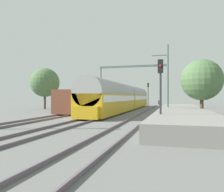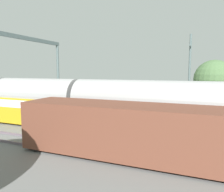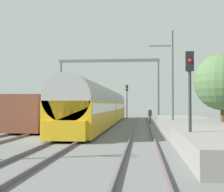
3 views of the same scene
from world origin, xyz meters
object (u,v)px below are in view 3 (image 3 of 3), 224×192
object	(u,v)px
freight_car	(47,112)
railway_signal_near	(190,87)
person_crossing	(150,114)
catenary_gantry	(109,77)
passenger_train	(102,106)
railway_signal_far	(127,97)

from	to	relation	value
freight_car	railway_signal_near	world-z (taller)	railway_signal_near
freight_car	person_crossing	distance (m)	12.34
catenary_gantry	passenger_train	bearing A→B (deg)	-90.00
railway_signal_near	railway_signal_far	size ratio (longest dim) A/B	0.90
person_crossing	railway_signal_near	world-z (taller)	railway_signal_near
railway_signal_far	catenary_gantry	size ratio (longest dim) A/B	0.39
railway_signal_far	railway_signal_near	bearing A→B (deg)	-82.27
person_crossing	railway_signal_far	size ratio (longest dim) A/B	0.34
person_crossing	railway_signal_near	size ratio (longest dim) A/B	0.38
freight_car	passenger_train	bearing A→B (deg)	54.98
person_crossing	railway_signal_far	xyz separation A→B (m)	(-3.18, 12.27, 2.21)
passenger_train	catenary_gantry	xyz separation A→B (m)	(0.00, 6.35, 3.68)
railway_signal_near	passenger_train	bearing A→B (deg)	108.90
passenger_train	catenary_gantry	size ratio (longest dim) A/B	2.56
freight_car	railway_signal_far	world-z (taller)	railway_signal_far
freight_car	catenary_gantry	bearing A→B (deg)	71.19
passenger_train	catenary_gantry	bearing A→B (deg)	90.00
passenger_train	catenary_gantry	distance (m)	7.34
person_crossing	railway_signal_near	distance (m)	20.92
passenger_train	freight_car	world-z (taller)	passenger_train
passenger_train	railway_signal_far	size ratio (longest dim) A/B	6.50
railway_signal_far	catenary_gantry	distance (m)	8.58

